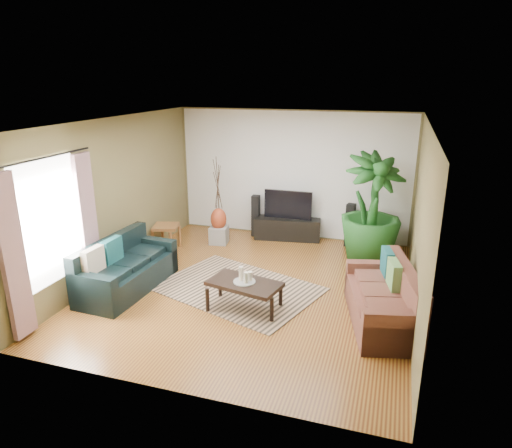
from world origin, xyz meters
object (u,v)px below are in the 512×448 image
at_px(vase, 219,219).
at_px(side_table, 166,237).
at_px(sofa_right, 382,295).
at_px(television, 288,205).
at_px(coffee_table, 244,295).
at_px(sofa_left, 127,265).
at_px(potted_plant, 371,208).
at_px(speaker_left, 256,216).
at_px(tv_stand, 287,229).
at_px(speaker_right, 350,225).
at_px(pedestal, 219,235).

distance_m(vase, side_table, 1.12).
distance_m(sofa_right, television, 3.68).
bearing_deg(television, coffee_table, -87.80).
distance_m(television, side_table, 2.61).
xyz_separation_m(sofa_left, potted_plant, (3.65, 2.48, 0.59)).
height_order(speaker_left, vase, speaker_left).
bearing_deg(potted_plant, speaker_left, 164.82).
relative_size(tv_stand, television, 1.36).
height_order(tv_stand, television, television).
bearing_deg(potted_plant, side_table, -170.66).
relative_size(sofa_left, potted_plant, 0.91).
distance_m(coffee_table, vase, 2.92).
bearing_deg(speaker_right, pedestal, -154.34).
distance_m(coffee_table, speaker_right, 3.41).
bearing_deg(tv_stand, coffee_table, -96.48).
bearing_deg(vase, potted_plant, 0.39).
distance_m(sofa_right, potted_plant, 2.45).
height_order(sofa_left, speaker_left, speaker_left).
bearing_deg(coffee_table, speaker_right, 81.88).
height_order(tv_stand, pedestal, tv_stand).
distance_m(tv_stand, vase, 1.50).
relative_size(speaker_left, pedestal, 2.51).
bearing_deg(speaker_left, side_table, -142.72).
bearing_deg(television, pedestal, -152.26).
height_order(coffee_table, potted_plant, potted_plant).
height_order(tv_stand, side_table, side_table).
bearing_deg(coffee_table, sofa_right, 18.06).
relative_size(vase, side_table, 0.92).
distance_m(speaker_left, pedestal, 0.95).
bearing_deg(side_table, pedestal, 35.20).
bearing_deg(speaker_left, speaker_right, -4.97).
bearing_deg(coffee_table, pedestal, 131.86).
height_order(sofa_right, vase, sofa_right).
height_order(sofa_right, speaker_left, speaker_left).
relative_size(sofa_right, television, 1.73).
bearing_deg(speaker_right, sofa_right, -63.96).
xyz_separation_m(sofa_right, coffee_table, (-1.97, -0.20, -0.21)).
distance_m(sofa_right, pedestal, 4.12).
bearing_deg(potted_plant, speaker_right, 123.62).
distance_m(coffee_table, side_table, 3.00).
distance_m(sofa_left, television, 3.70).
distance_m(sofa_right, coffee_table, 1.99).
height_order(speaker_right, side_table, speaker_right).
relative_size(pedestal, side_table, 0.72).
bearing_deg(sofa_left, sofa_right, -85.19).
relative_size(tv_stand, speaker_left, 1.54).
bearing_deg(vase, tv_stand, 27.74).
bearing_deg(pedestal, side_table, -144.80).
height_order(sofa_left, pedestal, sofa_left).
distance_m(sofa_right, speaker_left, 4.12).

